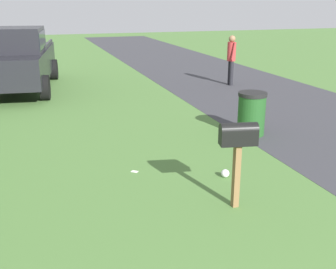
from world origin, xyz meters
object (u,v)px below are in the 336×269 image
at_px(pickup_truck, 19,57).
at_px(trash_bin, 251,114).
at_px(pedestrian, 231,57).
at_px(mailbox, 238,140).

height_order(pickup_truck, trash_bin, pickup_truck).
bearing_deg(pickup_truck, pedestrian, 86.99).
relative_size(mailbox, pedestrian, 0.73).
relative_size(trash_bin, pedestrian, 0.55).
bearing_deg(trash_bin, mailbox, 147.36).
relative_size(mailbox, pickup_truck, 0.23).
relative_size(mailbox, trash_bin, 1.32).
distance_m(trash_bin, pedestrian, 5.79).
xyz_separation_m(pickup_truck, trash_bin, (-6.67, -4.93, -0.62)).
xyz_separation_m(mailbox, pedestrian, (8.32, -4.05, -0.01)).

